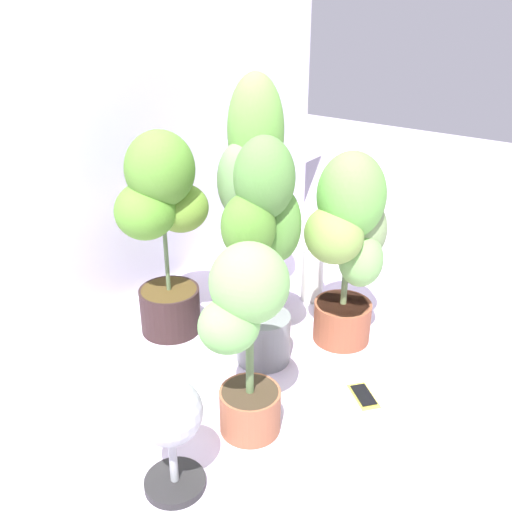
% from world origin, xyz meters
% --- Properties ---
extents(ground_plane, '(8.00, 8.00, 0.00)m').
position_xyz_m(ground_plane, '(0.00, 0.00, 0.00)').
color(ground_plane, silver).
rests_on(ground_plane, ground).
extents(mylar_back_wall, '(3.20, 0.01, 2.00)m').
position_xyz_m(mylar_back_wall, '(0.00, 0.86, 1.00)').
color(mylar_back_wall, silver).
rests_on(mylar_back_wall, ground).
extents(potted_plant_center, '(0.36, 0.28, 0.88)m').
position_xyz_m(potted_plant_center, '(0.02, 0.09, 0.52)').
color(potted_plant_center, slate).
rests_on(potted_plant_center, ground).
extents(potted_plant_back_right, '(0.38, 0.29, 1.03)m').
position_xyz_m(potted_plant_back_right, '(0.33, 0.35, 0.58)').
color(potted_plant_back_right, '#332522').
rests_on(potted_plant_back_right, ground).
extents(potted_plant_back_center, '(0.38, 0.35, 0.85)m').
position_xyz_m(potted_plant_back_center, '(-0.03, 0.53, 0.50)').
color(potted_plant_back_center, '#2D1D1C').
rests_on(potted_plant_back_center, ground).
extents(potted_plant_front_right, '(0.39, 0.35, 0.79)m').
position_xyz_m(potted_plant_front_right, '(0.32, -0.10, 0.46)').
color(potted_plant_front_right, brown).
rests_on(potted_plant_front_right, ground).
extents(potted_plant_front_left, '(0.31, 0.26, 0.67)m').
position_xyz_m(potted_plant_front_left, '(-0.34, -0.09, 0.40)').
color(potted_plant_front_left, '#935538').
rests_on(potted_plant_front_left, ground).
extents(cell_phone, '(0.15, 0.15, 0.01)m').
position_xyz_m(cell_phone, '(0.04, -0.33, 0.00)').
color(cell_phone, gold).
rests_on(cell_phone, ground).
extents(floor_fan, '(0.19, 0.19, 0.37)m').
position_xyz_m(floor_fan, '(-0.65, -0.06, 0.24)').
color(floor_fan, '#262526').
rests_on(floor_fan, ground).
extents(nutrient_bottle, '(0.10, 0.10, 0.27)m').
position_xyz_m(nutrient_bottle, '(0.54, 0.18, 0.13)').
color(nutrient_bottle, white).
rests_on(nutrient_bottle, ground).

